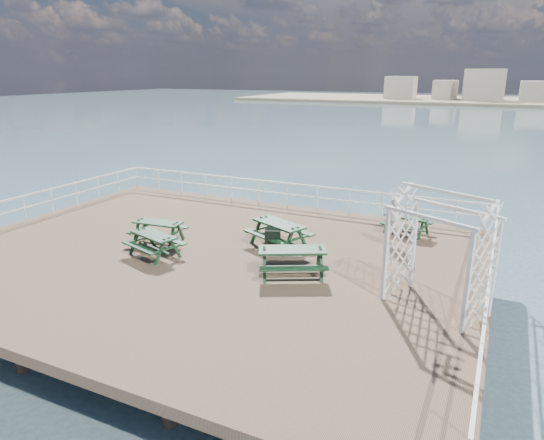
{
  "coord_description": "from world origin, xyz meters",
  "views": [
    {
      "loc": [
        8.76,
        -12.99,
        5.93
      ],
      "look_at": [
        1.93,
        1.24,
        1.1
      ],
      "focal_mm": 32.0,
      "sensor_mm": 36.0,
      "label": 1
    }
  ],
  "objects_px": {
    "picnic_table_b": "(279,229)",
    "picnic_table_a": "(158,227)",
    "picnic_table_d": "(154,240)",
    "trellis_arbor": "(438,257)",
    "picnic_table_c": "(407,221)",
    "picnic_table_e": "(292,256)",
    "person": "(394,222)"
  },
  "relations": [
    {
      "from": "picnic_table_c",
      "to": "picnic_table_d",
      "type": "bearing_deg",
      "value": -127.62
    },
    {
      "from": "picnic_table_b",
      "to": "trellis_arbor",
      "type": "relative_size",
      "value": 0.8
    },
    {
      "from": "trellis_arbor",
      "to": "picnic_table_b",
      "type": "bearing_deg",
      "value": -179.31
    },
    {
      "from": "picnic_table_c",
      "to": "picnic_table_e",
      "type": "relative_size",
      "value": 0.74
    },
    {
      "from": "person",
      "to": "picnic_table_d",
      "type": "bearing_deg",
      "value": -151.99
    },
    {
      "from": "picnic_table_e",
      "to": "picnic_table_d",
      "type": "bearing_deg",
      "value": 157.95
    },
    {
      "from": "person",
      "to": "picnic_table_e",
      "type": "bearing_deg",
      "value": -122.88
    },
    {
      "from": "picnic_table_d",
      "to": "picnic_table_e",
      "type": "bearing_deg",
      "value": 22.49
    },
    {
      "from": "picnic_table_c",
      "to": "person",
      "type": "distance_m",
      "value": 1.7
    },
    {
      "from": "picnic_table_e",
      "to": "trellis_arbor",
      "type": "height_order",
      "value": "trellis_arbor"
    },
    {
      "from": "picnic_table_a",
      "to": "picnic_table_e",
      "type": "bearing_deg",
      "value": -13.47
    },
    {
      "from": "picnic_table_b",
      "to": "trellis_arbor",
      "type": "distance_m",
      "value": 6.21
    },
    {
      "from": "picnic_table_b",
      "to": "picnic_table_d",
      "type": "relative_size",
      "value": 1.2
    },
    {
      "from": "picnic_table_c",
      "to": "picnic_table_a",
      "type": "bearing_deg",
      "value": -136.34
    },
    {
      "from": "picnic_table_a",
      "to": "person",
      "type": "distance_m",
      "value": 8.45
    },
    {
      "from": "picnic_table_e",
      "to": "trellis_arbor",
      "type": "distance_m",
      "value": 4.26
    },
    {
      "from": "picnic_table_b",
      "to": "trellis_arbor",
      "type": "bearing_deg",
      "value": 0.35
    },
    {
      "from": "picnic_table_c",
      "to": "picnic_table_e",
      "type": "xyz_separation_m",
      "value": [
        -2.34,
        -5.6,
        0.12
      ]
    },
    {
      "from": "person",
      "to": "picnic_table_a",
      "type": "bearing_deg",
      "value": -161.7
    },
    {
      "from": "picnic_table_a",
      "to": "person",
      "type": "height_order",
      "value": "person"
    },
    {
      "from": "picnic_table_d",
      "to": "trellis_arbor",
      "type": "bearing_deg",
      "value": 18.25
    },
    {
      "from": "picnic_table_c",
      "to": "picnic_table_d",
      "type": "xyz_separation_m",
      "value": [
        -7.19,
        -6.05,
        0.04
      ]
    },
    {
      "from": "picnic_table_a",
      "to": "picnic_table_b",
      "type": "relative_size",
      "value": 0.75
    },
    {
      "from": "picnic_table_d",
      "to": "trellis_arbor",
      "type": "xyz_separation_m",
      "value": [
        9.03,
        0.15,
        0.85
      ]
    },
    {
      "from": "picnic_table_d",
      "to": "person",
      "type": "distance_m",
      "value": 8.3
    },
    {
      "from": "picnic_table_c",
      "to": "picnic_table_d",
      "type": "distance_m",
      "value": 9.39
    },
    {
      "from": "picnic_table_a",
      "to": "picnic_table_b",
      "type": "height_order",
      "value": "picnic_table_b"
    },
    {
      "from": "picnic_table_b",
      "to": "picnic_table_a",
      "type": "bearing_deg",
      "value": -136.92
    },
    {
      "from": "picnic_table_a",
      "to": "picnic_table_e",
      "type": "xyz_separation_m",
      "value": [
        5.63,
        -0.75,
        0.08
      ]
    },
    {
      "from": "picnic_table_d",
      "to": "picnic_table_a",
      "type": "bearing_deg",
      "value": 140.4
    },
    {
      "from": "picnic_table_d",
      "to": "person",
      "type": "relative_size",
      "value": 1.18
    },
    {
      "from": "trellis_arbor",
      "to": "person",
      "type": "xyz_separation_m",
      "value": [
        -2.0,
        4.25,
        -0.51
      ]
    }
  ]
}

